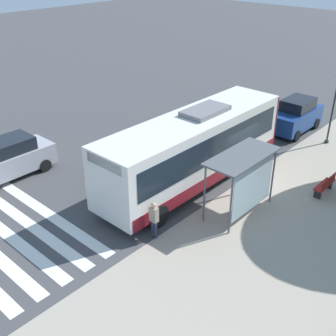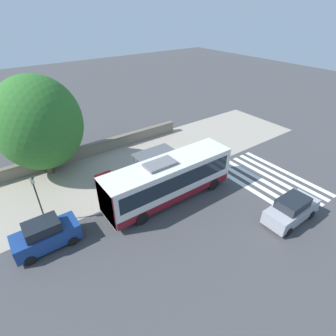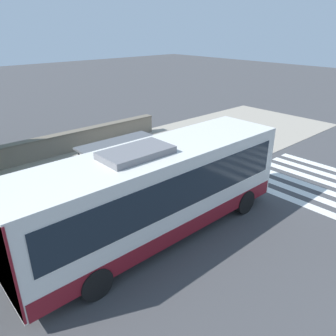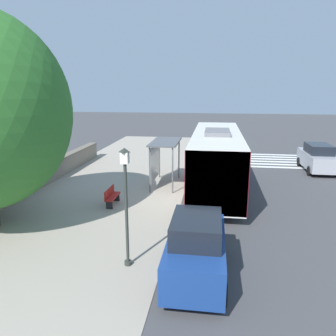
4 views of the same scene
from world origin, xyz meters
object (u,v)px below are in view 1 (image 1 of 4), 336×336
at_px(parked_car_behind_bus, 296,116).
at_px(parked_car_far_lane, 9,159).
at_px(bus, 194,148).
at_px(bench, 325,185).
at_px(street_lamp_near, 334,104).
at_px(bus_shelter, 245,167).
at_px(pedestrian, 154,217).

relative_size(parked_car_behind_bus, parked_car_far_lane, 0.91).
distance_m(bus, parked_car_far_lane, 8.99).
distance_m(bus, bench, 6.21).
relative_size(street_lamp_near, parked_car_far_lane, 0.91).
height_order(bench, street_lamp_near, street_lamp_near).
distance_m(street_lamp_near, parked_car_behind_bus, 2.68).
xyz_separation_m(bus, bench, (-5.12, -3.25, -1.37)).
bearing_deg(street_lamp_near, bus, 71.97).
bearing_deg(bench, bus, 32.39).
bearing_deg(street_lamp_near, bus_shelter, 91.92).
xyz_separation_m(bus, parked_car_behind_bus, (-0.57, -9.09, -0.87)).
height_order(bus, bus_shelter, bus).
xyz_separation_m(bus, bus_shelter, (-3.15, 0.59, 0.35)).
bearing_deg(pedestrian, bus, -69.61).
bearing_deg(parked_car_behind_bus, bus_shelter, 104.88).
bearing_deg(parked_car_far_lane, bus, -142.09).
distance_m(bus, bus_shelter, 3.22).
xyz_separation_m(bus, parked_car_far_lane, (7.06, 5.50, -0.91)).
bearing_deg(bench, pedestrian, 65.14).
xyz_separation_m(street_lamp_near, parked_car_far_lane, (9.89, 14.20, -1.43)).
bearing_deg(pedestrian, street_lamp_near, -95.37).
bearing_deg(bus, street_lamp_near, -108.03).
height_order(bench, parked_car_behind_bus, parked_car_behind_bus).
xyz_separation_m(pedestrian, parked_car_behind_bus, (1.03, -13.41, 0.04)).
height_order(pedestrian, parked_car_far_lane, parked_car_far_lane).
height_order(bus, parked_car_behind_bus, bus).
relative_size(bus_shelter, pedestrian, 2.15).
distance_m(bench, street_lamp_near, 6.21).
bearing_deg(bus, parked_car_behind_bus, -93.62).
bearing_deg(parked_car_far_lane, parked_car_behind_bus, -117.63).
height_order(bus_shelter, pedestrian, bus_shelter).
bearing_deg(bus_shelter, pedestrian, 67.63).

